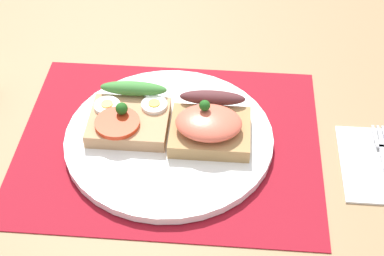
# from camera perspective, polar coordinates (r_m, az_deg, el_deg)

# --- Properties ---
(ground_plane) EXTENTS (1.20, 0.90, 0.03)m
(ground_plane) POSITION_cam_1_polar(r_m,az_deg,el_deg) (0.78, -2.21, -2.29)
(ground_plane) COLOR #96724C
(placemat) EXTENTS (0.39, 0.31, 0.00)m
(placemat) POSITION_cam_1_polar(r_m,az_deg,el_deg) (0.76, -2.25, -1.38)
(placemat) COLOR maroon
(placemat) RESTS_ON ground_plane
(plate) EXTENTS (0.27, 0.27, 0.01)m
(plate) POSITION_cam_1_polar(r_m,az_deg,el_deg) (0.76, -2.26, -1.00)
(plate) COLOR white
(plate) RESTS_ON placemat
(sandwich_egg_tomato) EXTENTS (0.10, 0.10, 0.04)m
(sandwich_egg_tomato) POSITION_cam_1_polar(r_m,az_deg,el_deg) (0.76, -6.23, 1.20)
(sandwich_egg_tomato) COLOR tan
(sandwich_egg_tomato) RESTS_ON plate
(sandwich_salmon) EXTENTS (0.10, 0.10, 0.06)m
(sandwich_salmon) POSITION_cam_1_polar(r_m,az_deg,el_deg) (0.74, 1.76, 0.34)
(sandwich_salmon) COLOR #AC824F
(sandwich_salmon) RESTS_ON plate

